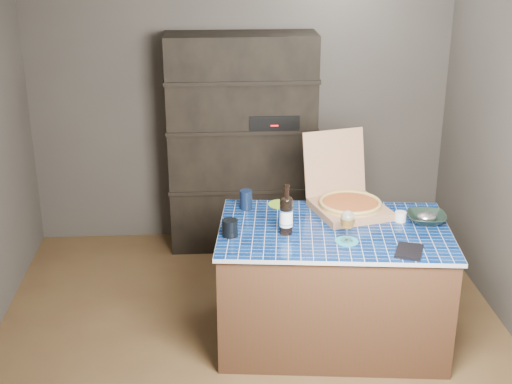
{
  "coord_description": "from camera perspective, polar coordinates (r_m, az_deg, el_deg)",
  "views": [
    {
      "loc": [
        -0.25,
        -4.08,
        2.66
      ],
      "look_at": [
        0.02,
        0.0,
        1.07
      ],
      "focal_mm": 50.0,
      "sensor_mm": 36.0,
      "label": 1
    }
  ],
  "objects": [
    {
      "name": "dvd_case",
      "position": [
        4.31,
        12.15,
        -4.65
      ],
      "size": [
        0.22,
        0.25,
        0.02
      ],
      "primitive_type": "cube",
      "rotation": [
        0.0,
        0.0,
        -0.37
      ],
      "color": "black",
      "rests_on": "kitchen_island"
    },
    {
      "name": "teal_trivet",
      "position": [
        4.38,
        7.26,
        -3.93
      ],
      "size": [
        0.14,
        0.14,
        0.01
      ],
      "primitive_type": "cylinder",
      "color": "teal",
      "rests_on": "kitchen_island"
    },
    {
      "name": "bowl",
      "position": [
        4.73,
        13.48,
        -2.05
      ],
      "size": [
        0.29,
        0.29,
        0.06
      ],
      "primitive_type": "imported",
      "rotation": [
        0.0,
        0.0,
        -0.16
      ],
      "color": "black",
      "rests_on": "kitchen_island"
    },
    {
      "name": "kitchen_island",
      "position": [
        4.73,
        6.1,
        -7.36
      ],
      "size": [
        1.55,
        1.08,
        0.8
      ],
      "rotation": [
        0.0,
        0.0,
        -0.11
      ],
      "color": "#47261C",
      "rests_on": "floor"
    },
    {
      "name": "white_jar",
      "position": [
        4.71,
        11.48,
        -1.94
      ],
      "size": [
        0.07,
        0.07,
        0.06
      ],
      "primitive_type": "cylinder",
      "color": "white",
      "rests_on": "kitchen_island"
    },
    {
      "name": "shelving_unit",
      "position": [
        5.88,
        -1.1,
        3.91
      ],
      "size": [
        1.2,
        0.41,
        1.8
      ],
      "color": "black",
      "rests_on": "floor"
    },
    {
      "name": "mead_bottle",
      "position": [
        4.41,
        2.43,
        -1.8
      ],
      "size": [
        0.09,
        0.09,
        0.33
      ],
      "color": "black",
      "rests_on": "kitchen_island"
    },
    {
      "name": "green_trivet",
      "position": [
        4.89,
        1.98,
        -0.99
      ],
      "size": [
        0.17,
        0.17,
        0.01
      ],
      "primitive_type": "cylinder",
      "color": "#86C52A",
      "rests_on": "kitchen_island"
    },
    {
      "name": "tumbler",
      "position": [
        4.4,
        -2.09,
        -2.89
      ],
      "size": [
        0.1,
        0.1,
        0.11
      ],
      "primitive_type": "cylinder",
      "color": "black",
      "rests_on": "kitchen_island"
    },
    {
      "name": "pizza_box",
      "position": [
        4.8,
        7.39,
        -0.76
      ],
      "size": [
        0.57,
        0.64,
        0.49
      ],
      "rotation": [
        0.0,
        0.0,
        0.26
      ],
      "color": "#91654A",
      "rests_on": "kitchen_island"
    },
    {
      "name": "foil_contents",
      "position": [
        4.73,
        13.49,
        -1.95
      ],
      "size": [
        0.13,
        0.11,
        0.06
      ],
      "primitive_type": "ellipsoid",
      "color": "silver",
      "rests_on": "bowl"
    },
    {
      "name": "wine_glass",
      "position": [
        4.32,
        7.34,
        -2.29
      ],
      "size": [
        0.09,
        0.09,
        0.2
      ],
      "color": "white",
      "rests_on": "teal_trivet"
    },
    {
      "name": "navy_cup",
      "position": [
        4.8,
        -0.8,
        -0.61
      ],
      "size": [
        0.08,
        0.08,
        0.13
      ],
      "primitive_type": "cylinder",
      "color": "black",
      "rests_on": "kitchen_island"
    },
    {
      "name": "room",
      "position": [
        4.32,
        -0.24,
        2.26
      ],
      "size": [
        3.5,
        3.5,
        3.5
      ],
      "color": "brown",
      "rests_on": "ground"
    }
  ]
}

